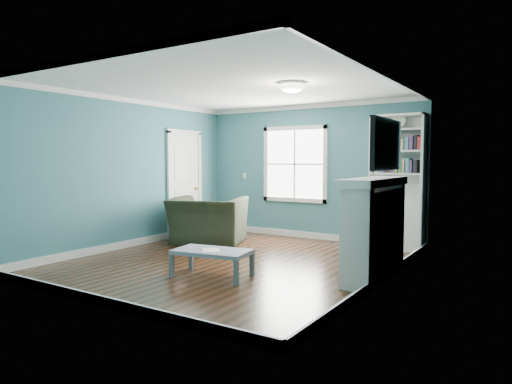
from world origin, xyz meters
The scene contains 13 objects.
floor centered at (0.00, 0.00, 0.00)m, with size 5.00×5.00×0.00m, color black.
room_walls centered at (0.00, 0.00, 1.58)m, with size 5.00×5.00×5.00m.
trim centered at (0.00, 0.00, 1.24)m, with size 4.50×5.00×2.60m.
window centered at (-0.30, 2.49, 1.45)m, with size 1.40×0.06×1.50m.
bookshelf centered at (1.77, 2.30, 0.92)m, with size 0.90×0.35×2.31m.
fireplace centered at (2.08, 0.20, 0.64)m, with size 0.44×1.58×1.30m.
tv centered at (2.20, 0.20, 1.72)m, with size 0.06×1.10×0.65m, color black.
door centered at (-2.22, 1.40, 1.07)m, with size 0.12×0.98×2.17m.
ceiling_fixture centered at (0.90, 0.10, 2.55)m, with size 0.38×0.38×0.15m.
light_switch centered at (-1.50, 2.48, 1.20)m, with size 0.08×0.01×0.12m, color white.
recliner centered at (-1.31, 1.01, 0.56)m, with size 1.29×0.84×1.13m, color black.
coffee_table centered at (0.26, -0.89, 0.31)m, with size 1.06×0.69×0.36m.
paper_sheet centered at (0.27, -0.92, 0.36)m, with size 0.21×0.27×0.00m, color white.
Camera 1 is at (3.92, -5.54, 1.53)m, focal length 32.00 mm.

